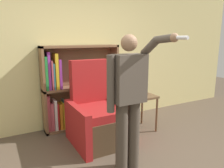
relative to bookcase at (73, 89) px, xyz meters
name	(u,v)px	position (x,y,z in m)	size (l,w,h in m)	color
wall_back	(76,51)	(0.16, 0.16, 0.67)	(8.00, 0.06, 2.80)	#DBCC84
bookcase	(73,89)	(0.00, 0.00, 0.00)	(1.41, 0.28, 1.50)	brown
armchair	(98,118)	(0.16, -0.71, -0.34)	(0.84, 0.92, 1.28)	#4C3823
person_standing	(129,97)	(0.16, -1.61, 0.22)	(0.53, 0.78, 1.68)	#473D33
side_table	(140,101)	(1.01, -0.67, -0.19)	(0.48, 0.48, 0.65)	brown
table_lamp	(140,79)	(1.01, -0.67, 0.20)	(0.28, 0.28, 0.37)	#B7B2A8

